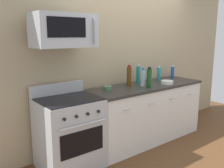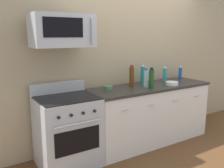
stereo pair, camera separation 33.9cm
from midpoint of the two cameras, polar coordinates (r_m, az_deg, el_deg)
ground_plane at (r=4.20m, az=10.86°, el=-12.76°), size 6.16×6.16×0.00m
back_wall at (r=4.16m, az=7.70°, el=6.42°), size 5.13×0.10×2.70m
counter_unit at (r=4.03m, az=11.12°, el=-6.78°), size 2.04×0.66×0.92m
range_oven at (r=3.29m, az=-7.34°, el=-10.74°), size 0.76×0.69×1.07m
microwave at (r=3.09m, az=-8.30°, el=12.15°), size 0.74×0.44×0.40m
bottle_wine_green at (r=3.68m, az=11.75°, el=1.19°), size 0.07×0.07×0.31m
bottle_soda_blue at (r=4.61m, az=17.58°, el=2.44°), size 0.06×0.06×0.23m
bottle_wine_amber at (r=3.75m, az=7.16°, el=1.70°), size 0.07×0.07×0.33m
bottle_dish_soap at (r=4.29m, az=14.39°, el=2.13°), size 0.06×0.06×0.25m
bottle_water_clear at (r=3.79m, az=10.41°, el=1.31°), size 0.06×0.06×0.28m
bottle_sparkling_teal at (r=4.07m, az=9.49°, el=2.15°), size 0.07×0.07×0.30m
bowl_green_glaze at (r=3.53m, az=1.93°, el=-0.93°), size 0.12×0.12×0.06m
bowl_white_ceramic at (r=4.03m, az=16.07°, el=0.15°), size 0.20×0.20×0.05m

